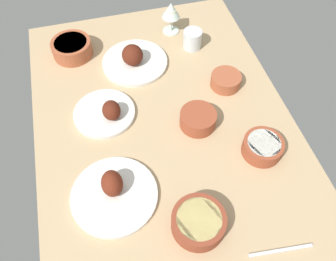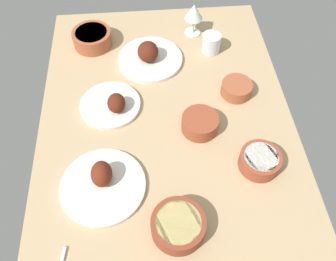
{
  "view_description": "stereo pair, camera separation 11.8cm",
  "coord_description": "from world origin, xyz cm",
  "px_view_note": "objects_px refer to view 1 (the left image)",
  "views": [
    {
      "loc": [
        65.99,
        -17.5,
        102.44
      ],
      "look_at": [
        0.0,
        0.0,
        6.0
      ],
      "focal_mm": 37.02,
      "sensor_mm": 36.0,
      "label": 1
    },
    {
      "loc": [
        68.02,
        -5.87,
        102.44
      ],
      "look_at": [
        0.0,
        0.0,
        6.0
      ],
      "focal_mm": 37.02,
      "sensor_mm": 36.0,
      "label": 2
    }
  ],
  "objects_px": {
    "bowl_pasta": "(198,222)",
    "plate_near_viewer": "(106,112)",
    "bowl_sauce": "(198,119)",
    "wine_glass": "(171,12)",
    "plate_center_main": "(114,192)",
    "fork_loose": "(281,251)",
    "bowl_onions": "(72,48)",
    "bowl_potatoes": "(226,80)",
    "water_tumbler": "(192,39)",
    "plate_far_side": "(134,60)",
    "bowl_cream": "(263,147)"
  },
  "relations": [
    {
      "from": "bowl_sauce",
      "to": "bowl_pasta",
      "type": "xyz_separation_m",
      "value": [
        0.35,
        -0.11,
        0.0
      ]
    },
    {
      "from": "plate_far_side",
      "to": "bowl_sauce",
      "type": "distance_m",
      "value": 0.38
    },
    {
      "from": "plate_near_viewer",
      "to": "bowl_sauce",
      "type": "height_order",
      "value": "plate_near_viewer"
    },
    {
      "from": "plate_center_main",
      "to": "fork_loose",
      "type": "height_order",
      "value": "plate_center_main"
    },
    {
      "from": "fork_loose",
      "to": "bowl_onions",
      "type": "bearing_deg",
      "value": -57.76
    },
    {
      "from": "bowl_cream",
      "to": "bowl_potatoes",
      "type": "bearing_deg",
      "value": -177.95
    },
    {
      "from": "water_tumbler",
      "to": "fork_loose",
      "type": "relative_size",
      "value": 0.42
    },
    {
      "from": "bowl_cream",
      "to": "water_tumbler",
      "type": "bearing_deg",
      "value": -172.89
    },
    {
      "from": "bowl_cream",
      "to": "water_tumbler",
      "type": "xyz_separation_m",
      "value": [
        -0.56,
        -0.07,
        0.01
      ]
    },
    {
      "from": "water_tumbler",
      "to": "bowl_potatoes",
      "type": "bearing_deg",
      "value": 13.51
    },
    {
      "from": "plate_near_viewer",
      "to": "water_tumbler",
      "type": "xyz_separation_m",
      "value": [
        -0.27,
        0.4,
        0.02
      ]
    },
    {
      "from": "bowl_pasta",
      "to": "wine_glass",
      "type": "xyz_separation_m",
      "value": [
        -0.86,
        0.15,
        0.07
      ]
    },
    {
      "from": "plate_center_main",
      "to": "water_tumbler",
      "type": "distance_m",
      "value": 0.73
    },
    {
      "from": "bowl_sauce",
      "to": "wine_glass",
      "type": "xyz_separation_m",
      "value": [
        -0.51,
        0.04,
        0.07
      ]
    },
    {
      "from": "bowl_potatoes",
      "to": "wine_glass",
      "type": "xyz_separation_m",
      "value": [
        -0.36,
        -0.12,
        0.07
      ]
    },
    {
      "from": "bowl_potatoes",
      "to": "bowl_pasta",
      "type": "relative_size",
      "value": 0.73
    },
    {
      "from": "plate_far_side",
      "to": "bowl_sauce",
      "type": "xyz_separation_m",
      "value": [
        0.35,
        0.15,
        0.01
      ]
    },
    {
      "from": "plate_near_viewer",
      "to": "bowl_onions",
      "type": "height_order",
      "value": "plate_near_viewer"
    },
    {
      "from": "plate_near_viewer",
      "to": "wine_glass",
      "type": "xyz_separation_m",
      "value": [
        -0.39,
        0.34,
        0.08
      ]
    },
    {
      "from": "bowl_potatoes",
      "to": "bowl_pasta",
      "type": "bearing_deg",
      "value": -28.37
    },
    {
      "from": "water_tumbler",
      "to": "wine_glass",
      "type": "bearing_deg",
      "value": -153.49
    },
    {
      "from": "plate_near_viewer",
      "to": "bowl_potatoes",
      "type": "xyz_separation_m",
      "value": [
        -0.03,
        0.46,
        0.01
      ]
    },
    {
      "from": "bowl_pasta",
      "to": "water_tumbler",
      "type": "distance_m",
      "value": 0.78
    },
    {
      "from": "plate_near_viewer",
      "to": "bowl_cream",
      "type": "xyz_separation_m",
      "value": [
        0.28,
        0.47,
        0.01
      ]
    },
    {
      "from": "plate_center_main",
      "to": "bowl_pasta",
      "type": "bearing_deg",
      "value": 53.81
    },
    {
      "from": "plate_far_side",
      "to": "fork_loose",
      "type": "height_order",
      "value": "plate_far_side"
    },
    {
      "from": "bowl_cream",
      "to": "fork_loose",
      "type": "relative_size",
      "value": 0.71
    },
    {
      "from": "plate_center_main",
      "to": "plate_far_side",
      "type": "distance_m",
      "value": 0.57
    },
    {
      "from": "plate_far_side",
      "to": "water_tumbler",
      "type": "bearing_deg",
      "value": 99.26
    },
    {
      "from": "bowl_onions",
      "to": "fork_loose",
      "type": "height_order",
      "value": "bowl_onions"
    },
    {
      "from": "bowl_pasta",
      "to": "plate_center_main",
      "type": "bearing_deg",
      "value": -126.19
    },
    {
      "from": "bowl_onions",
      "to": "wine_glass",
      "type": "bearing_deg",
      "value": 95.22
    },
    {
      "from": "plate_far_side",
      "to": "bowl_sauce",
      "type": "relative_size",
      "value": 2.05
    },
    {
      "from": "bowl_sauce",
      "to": "wine_glass",
      "type": "relative_size",
      "value": 0.91
    },
    {
      "from": "bowl_sauce",
      "to": "bowl_potatoes",
      "type": "height_order",
      "value": "bowl_sauce"
    },
    {
      "from": "bowl_sauce",
      "to": "bowl_onions",
      "type": "relative_size",
      "value": 0.8
    },
    {
      "from": "bowl_potatoes",
      "to": "wine_glass",
      "type": "distance_m",
      "value": 0.39
    },
    {
      "from": "fork_loose",
      "to": "water_tumbler",
      "type": "bearing_deg",
      "value": -84.96
    },
    {
      "from": "water_tumbler",
      "to": "bowl_onions",
      "type": "bearing_deg",
      "value": -99.42
    },
    {
      "from": "bowl_potatoes",
      "to": "bowl_onions",
      "type": "distance_m",
      "value": 0.63
    },
    {
      "from": "bowl_pasta",
      "to": "water_tumbler",
      "type": "xyz_separation_m",
      "value": [
        -0.75,
        0.21,
        0.01
      ]
    },
    {
      "from": "plate_near_viewer",
      "to": "plate_far_side",
      "type": "bearing_deg",
      "value": 147.44
    },
    {
      "from": "bowl_cream",
      "to": "bowl_onions",
      "type": "bearing_deg",
      "value": -138.88
    },
    {
      "from": "bowl_potatoes",
      "to": "bowl_pasta",
      "type": "distance_m",
      "value": 0.57
    },
    {
      "from": "plate_center_main",
      "to": "fork_loose",
      "type": "bearing_deg",
      "value": 55.74
    },
    {
      "from": "plate_far_side",
      "to": "plate_center_main",
      "type": "bearing_deg",
      "value": -17.81
    },
    {
      "from": "plate_center_main",
      "to": "plate_far_side",
      "type": "bearing_deg",
      "value": 162.19
    },
    {
      "from": "wine_glass",
      "to": "bowl_potatoes",
      "type": "bearing_deg",
      "value": 18.05
    },
    {
      "from": "bowl_pasta",
      "to": "plate_near_viewer",
      "type": "bearing_deg",
      "value": -158.09
    },
    {
      "from": "bowl_cream",
      "to": "wine_glass",
      "type": "xyz_separation_m",
      "value": [
        -0.68,
        -0.13,
        0.07
      ]
    }
  ]
}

